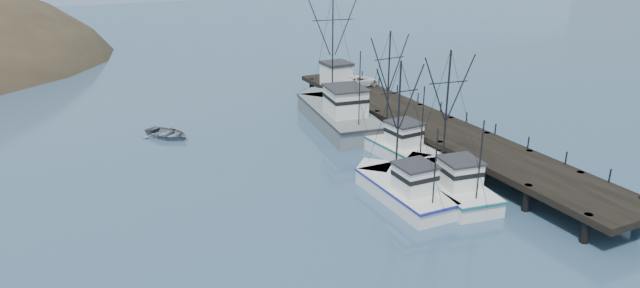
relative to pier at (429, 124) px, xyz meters
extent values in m
plane|color=#304C6B|center=(-14.00, -16.00, -1.69)|extent=(400.00, 400.00, 0.00)
cube|color=black|center=(0.00, 0.00, 0.06)|extent=(6.00, 44.00, 0.50)
cylinder|color=black|center=(-2.60, -20.00, -0.69)|extent=(0.56, 0.56, 2.00)
cylinder|color=black|center=(2.60, -20.00, -0.69)|extent=(0.56, 0.56, 2.00)
cylinder|color=black|center=(-2.60, -15.00, -0.69)|extent=(0.56, 0.56, 2.00)
cylinder|color=black|center=(2.60, -15.00, -0.69)|extent=(0.56, 0.56, 2.00)
cylinder|color=black|center=(-2.60, -10.00, -0.69)|extent=(0.56, 0.56, 2.00)
cylinder|color=black|center=(2.60, -10.00, -0.69)|extent=(0.56, 0.56, 2.00)
cylinder|color=black|center=(-2.60, -5.00, -0.69)|extent=(0.56, 0.56, 2.00)
cylinder|color=black|center=(2.60, -5.00, -0.69)|extent=(0.56, 0.56, 2.00)
cylinder|color=black|center=(-2.60, 0.00, -0.69)|extent=(0.56, 0.56, 2.00)
cylinder|color=black|center=(2.60, 0.00, -0.69)|extent=(0.56, 0.56, 2.00)
cylinder|color=black|center=(-2.60, 5.00, -0.69)|extent=(0.56, 0.56, 2.00)
cylinder|color=black|center=(2.60, 5.00, -0.69)|extent=(0.56, 0.56, 2.00)
cylinder|color=black|center=(-2.60, 10.00, -0.69)|extent=(0.56, 0.56, 2.00)
cylinder|color=black|center=(2.60, 10.00, -0.69)|extent=(0.56, 0.56, 2.00)
cylinder|color=black|center=(-2.60, 15.00, -0.69)|extent=(0.56, 0.56, 2.00)
cylinder|color=black|center=(2.60, 15.00, -0.69)|extent=(0.56, 0.56, 2.00)
cylinder|color=black|center=(-2.60, 20.00, -0.69)|extent=(0.56, 0.56, 2.00)
cylinder|color=black|center=(2.60, 20.00, -0.69)|extent=(0.56, 0.56, 2.00)
cube|color=silver|center=(-5.75, -10.46, -1.24)|extent=(4.80, 9.41, 1.60)
cube|color=silver|center=(-5.08, -6.02, -1.24)|extent=(3.47, 3.47, 1.60)
cube|color=#185C63|center=(-5.75, -10.46, -0.54)|extent=(4.91, 9.65, 0.18)
cube|color=silver|center=(-5.92, -11.60, 0.51)|extent=(2.80, 2.87, 1.90)
cube|color=#26262B|center=(-5.92, -11.60, 1.54)|extent=(3.05, 3.13, 0.16)
cylinder|color=black|center=(-5.55, -9.09, 4.32)|extent=(0.14, 0.14, 9.52)
cylinder|color=black|center=(-6.27, -13.88, 2.41)|extent=(0.10, 0.10, 5.71)
cube|color=silver|center=(-9.36, -9.76, -1.24)|extent=(3.62, 8.69, 1.60)
cube|color=silver|center=(-9.29, -5.44, -1.24)|extent=(3.49, 3.49, 1.60)
cube|color=navy|center=(-9.36, -9.76, -0.54)|extent=(3.69, 8.92, 0.18)
cube|color=silver|center=(-9.37, -10.86, 0.51)|extent=(2.47, 2.47, 1.90)
cube|color=#26262B|center=(-9.37, -10.86, 1.54)|extent=(2.69, 2.70, 0.16)
cylinder|color=black|center=(-9.34, -8.43, 4.04)|extent=(0.14, 0.14, 8.97)
cylinder|color=black|center=(-9.41, -13.08, 2.25)|extent=(0.10, 0.10, 5.38)
cube|color=silver|center=(-4.63, -1.36, -1.24)|extent=(4.03, 9.14, 1.60)
cube|color=silver|center=(-4.93, 3.10, -1.24)|extent=(3.43, 3.43, 1.60)
cube|color=#186056|center=(-4.63, -1.36, -0.54)|extent=(4.11, 9.37, 0.18)
cube|color=silver|center=(-4.55, -2.50, 0.51)|extent=(2.57, 2.67, 1.90)
cube|color=#26262B|center=(-4.55, -2.50, 1.54)|extent=(2.79, 2.92, 0.16)
cylinder|color=black|center=(-4.72, 0.01, 4.33)|extent=(0.14, 0.14, 9.54)
cylinder|color=black|center=(-4.40, -4.78, 2.42)|extent=(0.10, 0.10, 5.72)
cube|color=slate|center=(-5.43, 7.73, -0.94)|extent=(6.84, 14.48, 2.20)
cube|color=slate|center=(-4.39, 14.61, -0.94)|extent=(4.78, 4.78, 2.20)
cube|color=black|center=(-5.43, 7.73, 0.06)|extent=(6.99, 14.85, 0.18)
cube|color=silver|center=(-5.69, 5.96, 1.46)|extent=(3.92, 4.38, 2.60)
cube|color=#26262B|center=(-5.69, 5.96, 2.84)|extent=(4.26, 4.78, 0.16)
cylinder|color=black|center=(-5.11, 9.84, 5.93)|extent=(0.14, 0.14, 11.55)
cylinder|color=black|center=(-6.22, 2.43, 3.62)|extent=(0.10, 0.10, 6.93)
cube|color=silver|center=(-1.50, 15.68, 1.56)|extent=(2.80, 3.00, 2.50)
cube|color=#26262B|center=(-1.50, 15.68, 2.96)|extent=(3.00, 3.20, 0.30)
imported|color=white|center=(0.69, 14.32, 0.99)|extent=(5.04, 2.66, 1.35)
imported|color=slate|center=(-21.90, 12.27, -1.69)|extent=(5.66, 6.16, 1.04)
camera|label=1|loc=(-32.04, -41.07, 16.79)|focal=32.00mm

